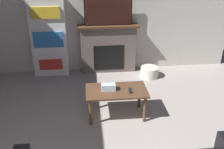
{
  "coord_description": "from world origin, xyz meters",
  "views": [
    {
      "loc": [
        -0.29,
        -0.91,
        2.47
      ],
      "look_at": [
        0.08,
        2.79,
        0.67
      ],
      "focal_mm": 42.0,
      "sensor_mm": 36.0,
      "label": 1
    }
  ],
  "objects_px": {
    "tv": "(108,11)",
    "storage_basket": "(149,72)",
    "bookshelf": "(49,38)",
    "coffee_table": "(116,94)",
    "fireplace": "(108,48)"
  },
  "relations": [
    {
      "from": "tv",
      "to": "storage_basket",
      "type": "xyz_separation_m",
      "value": [
        0.84,
        -0.38,
        -1.21
      ]
    },
    {
      "from": "tv",
      "to": "storage_basket",
      "type": "relative_size",
      "value": 2.59
    },
    {
      "from": "fireplace",
      "to": "coffee_table",
      "type": "bearing_deg",
      "value": -90.81
    },
    {
      "from": "coffee_table",
      "to": "storage_basket",
      "type": "bearing_deg",
      "value": 57.53
    },
    {
      "from": "bookshelf",
      "to": "coffee_table",
      "type": "bearing_deg",
      "value": -55.2
    },
    {
      "from": "storage_basket",
      "to": "coffee_table",
      "type": "bearing_deg",
      "value": -122.47
    },
    {
      "from": "fireplace",
      "to": "tv",
      "type": "distance_m",
      "value": 0.8
    },
    {
      "from": "storage_basket",
      "to": "bookshelf",
      "type": "bearing_deg",
      "value": 169.75
    },
    {
      "from": "fireplace",
      "to": "coffee_table",
      "type": "height_order",
      "value": "fireplace"
    },
    {
      "from": "bookshelf",
      "to": "fireplace",
      "type": "bearing_deg",
      "value": 1.08
    },
    {
      "from": "bookshelf",
      "to": "storage_basket",
      "type": "relative_size",
      "value": 4.33
    },
    {
      "from": "fireplace",
      "to": "storage_basket",
      "type": "relative_size",
      "value": 3.39
    },
    {
      "from": "fireplace",
      "to": "bookshelf",
      "type": "xyz_separation_m",
      "value": [
        -1.22,
        -0.02,
        0.29
      ]
    },
    {
      "from": "tv",
      "to": "storage_basket",
      "type": "bearing_deg",
      "value": -24.21
    },
    {
      "from": "fireplace",
      "to": "tv",
      "type": "height_order",
      "value": "tv"
    }
  ]
}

